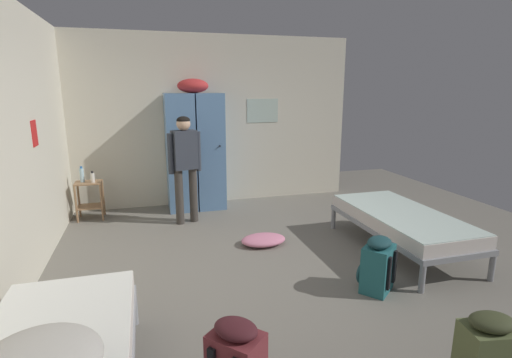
{
  "coord_description": "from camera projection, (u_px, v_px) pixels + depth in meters",
  "views": [
    {
      "loc": [
        -1.15,
        -3.73,
        1.92
      ],
      "look_at": [
        0.0,
        0.27,
        0.95
      ],
      "focal_mm": 27.3,
      "sensor_mm": 36.0,
      "label": 1
    }
  ],
  "objects": [
    {
      "name": "backpack_olive",
      "position": [
        488.0,
        357.0,
        2.47
      ],
      "size": [
        0.36,
        0.37,
        0.55
      ],
      "color": "#566038",
      "rests_on": "ground_plane"
    },
    {
      "name": "locker_bank",
      "position": [
        195.0,
        149.0,
        6.22
      ],
      "size": [
        0.9,
        0.55,
        2.07
      ],
      "color": "#5B84B2",
      "rests_on": "ground_plane"
    },
    {
      "name": "room_backdrop",
      "position": [
        136.0,
        133.0,
        4.79
      ],
      "size": [
        4.71,
        5.54,
        2.78
      ],
      "color": "beige",
      "rests_on": "ground_plane"
    },
    {
      "name": "shelf_unit",
      "position": [
        90.0,
        197.0,
        5.81
      ],
      "size": [
        0.38,
        0.3,
        0.57
      ],
      "color": "#99704C",
      "rests_on": "ground_plane"
    },
    {
      "name": "lotion_bottle",
      "position": [
        93.0,
        177.0,
        5.72
      ],
      "size": [
        0.06,
        0.06,
        0.17
      ],
      "color": "white",
      "rests_on": "shelf_unit"
    },
    {
      "name": "bed_right",
      "position": [
        402.0,
        221.0,
        4.65
      ],
      "size": [
        0.9,
        1.9,
        0.49
      ],
      "color": "gray",
      "rests_on": "ground_plane"
    },
    {
      "name": "ground_plane",
      "position": [
        263.0,
        269.0,
        4.24
      ],
      "size": [
        8.76,
        8.76,
        0.0
      ],
      "primitive_type": "plane",
      "color": "slate"
    },
    {
      "name": "backpack_teal",
      "position": [
        377.0,
        265.0,
        3.75
      ],
      "size": [
        0.41,
        0.42,
        0.55
      ],
      "color": "#23666B",
      "rests_on": "ground_plane"
    },
    {
      "name": "water_bottle",
      "position": [
        82.0,
        175.0,
        5.73
      ],
      "size": [
        0.06,
        0.06,
        0.24
      ],
      "color": "#B2DBEA",
      "rests_on": "shelf_unit"
    },
    {
      "name": "person_traveler",
      "position": [
        185.0,
        160.0,
        5.52
      ],
      "size": [
        0.48,
        0.27,
        1.55
      ],
      "color": "#3D3833",
      "rests_on": "ground_plane"
    },
    {
      "name": "clothes_pile_pink",
      "position": [
        263.0,
        240.0,
        4.9
      ],
      "size": [
        0.56,
        0.39,
        0.12
      ],
      "color": "pink",
      "rests_on": "ground_plane"
    }
  ]
}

